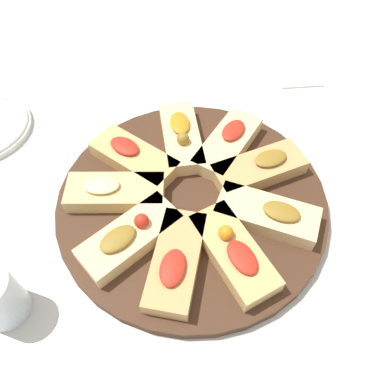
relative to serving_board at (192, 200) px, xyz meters
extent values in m
plane|color=beige|center=(0.00, 0.00, -0.01)|extent=(3.00, 3.00, 0.00)
cylinder|color=#422819|center=(0.00, 0.00, 0.00)|extent=(0.42, 0.42, 0.02)
cube|color=#E5C689|center=(0.11, 0.02, 0.02)|extent=(0.16, 0.09, 0.03)
ellipsoid|color=orange|center=(0.13, 0.03, 0.04)|extent=(0.06, 0.04, 0.01)
sphere|color=olive|center=(0.09, 0.02, 0.04)|extent=(0.02, 0.02, 0.02)
cube|color=tan|center=(0.06, 0.10, 0.02)|extent=(0.13, 0.16, 0.03)
ellipsoid|color=red|center=(0.07, 0.11, 0.04)|extent=(0.06, 0.06, 0.01)
cube|color=#DBB775|center=(-0.01, 0.12, 0.02)|extent=(0.07, 0.15, 0.03)
ellipsoid|color=beige|center=(-0.01, 0.14, 0.04)|extent=(0.04, 0.06, 0.01)
cube|color=#E5C689|center=(-0.08, 0.08, 0.02)|extent=(0.15, 0.15, 0.03)
ellipsoid|color=olive|center=(-0.10, 0.10, 0.04)|extent=(0.06, 0.06, 0.01)
sphere|color=red|center=(-0.07, 0.07, 0.04)|extent=(0.02, 0.02, 0.02)
cube|color=tan|center=(-0.12, 0.01, 0.02)|extent=(0.15, 0.08, 0.03)
ellipsoid|color=red|center=(-0.14, 0.02, 0.04)|extent=(0.06, 0.04, 0.01)
cube|color=tan|center=(-0.10, -0.06, 0.02)|extent=(0.16, 0.13, 0.03)
ellipsoid|color=red|center=(-0.12, -0.07, 0.04)|extent=(0.06, 0.06, 0.01)
sphere|color=orange|center=(-0.08, -0.05, 0.04)|extent=(0.02, 0.02, 0.02)
cube|color=#E5C689|center=(-0.03, -0.11, 0.02)|extent=(0.10, 0.16, 0.03)
ellipsoid|color=olive|center=(-0.04, -0.13, 0.04)|extent=(0.05, 0.06, 0.01)
cube|color=tan|center=(0.05, -0.11, 0.02)|extent=(0.12, 0.16, 0.03)
ellipsoid|color=olive|center=(0.06, -0.12, 0.04)|extent=(0.05, 0.06, 0.01)
cube|color=#E5C689|center=(0.10, -0.05, 0.02)|extent=(0.16, 0.12, 0.03)
ellipsoid|color=red|center=(0.12, -0.06, 0.04)|extent=(0.06, 0.05, 0.01)
cube|color=white|center=(0.35, -0.20, 0.00)|extent=(0.12, 0.10, 0.01)
camera|label=1|loc=(-0.34, -0.02, 0.48)|focal=35.00mm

